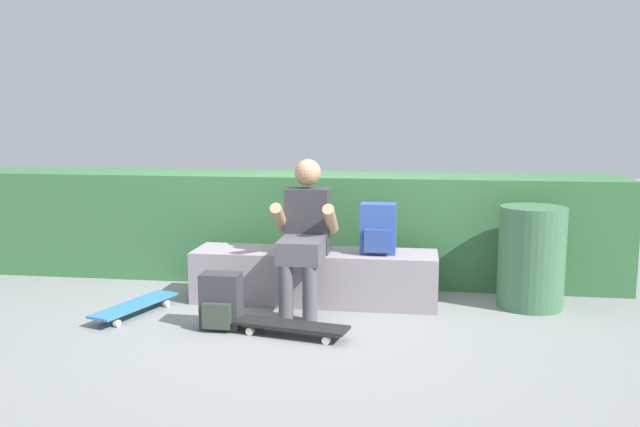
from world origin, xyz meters
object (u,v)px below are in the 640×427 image
trash_bin (531,257)px  bench_main (315,276)px  skateboard_beside_bench (135,306)px  backpack_on_bench (378,229)px  skateboard_near_person (291,326)px  backpack_on_ground (221,302)px  person_skater (305,231)px

trash_bin → bench_main: bearing=-176.3°
bench_main → skateboard_beside_bench: (-1.30, -0.57, -0.14)m
skateboard_beside_bench → backpack_on_bench: bearing=17.1°
skateboard_near_person → bench_main: bearing=88.4°
backpack_on_ground → trash_bin: size_ratio=0.50×
bench_main → backpack_on_ground: 0.95m
backpack_on_bench → trash_bin: bearing=5.7°
skateboard_beside_bench → backpack_on_ground: bearing=-15.2°
backpack_on_bench → backpack_on_ground: size_ratio=1.00×
bench_main → trash_bin: trash_bin is taller
backpack_on_ground → bench_main: bearing=54.0°
skateboard_beside_bench → trash_bin: size_ratio=1.02×
bench_main → person_skater: 0.47m
backpack_on_ground → trash_bin: (2.27, 0.88, 0.21)m
person_skater → backpack_on_bench: bearing=20.3°
person_skater → skateboard_near_person: size_ratio=1.42×
skateboard_near_person → person_skater: bearing=91.4°
backpack_on_bench → backpack_on_ground: bearing=-144.7°
bench_main → backpack_on_ground: size_ratio=4.94×
backpack_on_ground → skateboard_beside_bench: bearing=164.8°
skateboard_near_person → backpack_on_bench: (0.54, 0.86, 0.54)m
skateboard_beside_bench → backpack_on_ground: 0.78m
person_skater → skateboard_near_person: 0.86m
bench_main → skateboard_beside_bench: bearing=-156.5°
skateboard_near_person → skateboard_beside_bench: (-1.27, 0.31, 0.00)m
backpack_on_bench → person_skater: bearing=-159.7°
person_skater → skateboard_beside_bench: (-1.26, -0.35, -0.55)m
skateboard_near_person → backpack_on_bench: size_ratio=2.06×
trash_bin → backpack_on_bench: bearing=-174.3°
bench_main → skateboard_beside_bench: 1.42m
bench_main → skateboard_near_person: 0.88m
skateboard_beside_bench → trash_bin: bearing=12.7°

